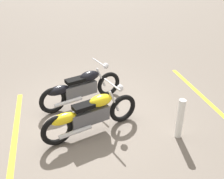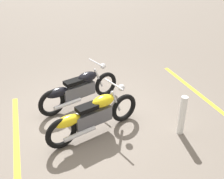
{
  "view_description": "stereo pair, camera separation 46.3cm",
  "coord_description": "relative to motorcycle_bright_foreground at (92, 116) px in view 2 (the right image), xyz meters",
  "views": [
    {
      "loc": [
        -0.56,
        -5.23,
        3.56
      ],
      "look_at": [
        0.62,
        0.0,
        0.65
      ],
      "focal_mm": 42.62,
      "sensor_mm": 36.0,
      "label": 1
    },
    {
      "loc": [
        -1.01,
        -5.11,
        3.56
      ],
      "look_at": [
        0.62,
        0.0,
        0.65
      ],
      "focal_mm": 42.62,
      "sensor_mm": 36.0,
      "label": 2
    }
  ],
  "objects": [
    {
      "name": "ground_plane",
      "position": [
        0.01,
        0.63,
        -0.46
      ],
      "size": [
        60.0,
        60.0,
        0.0
      ],
      "primitive_type": "plane",
      "color": "slate"
    },
    {
      "name": "bollard_post",
      "position": [
        1.79,
        -0.54,
        -0.02
      ],
      "size": [
        0.14,
        0.14,
        0.89
      ],
      "primitive_type": "cylinder",
      "color": "white",
      "rests_on": "ground"
    },
    {
      "name": "parking_stripe_near",
      "position": [
        -1.58,
        0.46,
        -0.46
      ],
      "size": [
        0.17,
        3.2,
        0.01
      ],
      "primitive_type": "cube",
      "rotation": [
        0.0,
        0.0,
        1.59
      ],
      "color": "yellow",
      "rests_on": "ground"
    },
    {
      "name": "motorcycle_bright_foreground",
      "position": [
        0.0,
        0.0,
        0.0
      ],
      "size": [
        2.15,
        0.89,
        1.04
      ],
      "rotation": [
        0.0,
        0.0,
        0.33
      ],
      "color": "black",
      "rests_on": "ground"
    },
    {
      "name": "parking_stripe_mid",
      "position": [
        3.16,
        1.04,
        -0.46
      ],
      "size": [
        0.17,
        3.2,
        0.01
      ],
      "primitive_type": "cube",
      "rotation": [
        0.0,
        0.0,
        1.59
      ],
      "color": "yellow",
      "rests_on": "ground"
    },
    {
      "name": "motorcycle_dark_foreground",
      "position": [
        -0.06,
        1.22,
        0.0
      ],
      "size": [
        2.13,
        0.92,
        1.04
      ],
      "rotation": [
        0.0,
        0.0,
        0.35
      ],
      "color": "black",
      "rests_on": "ground"
    }
  ]
}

